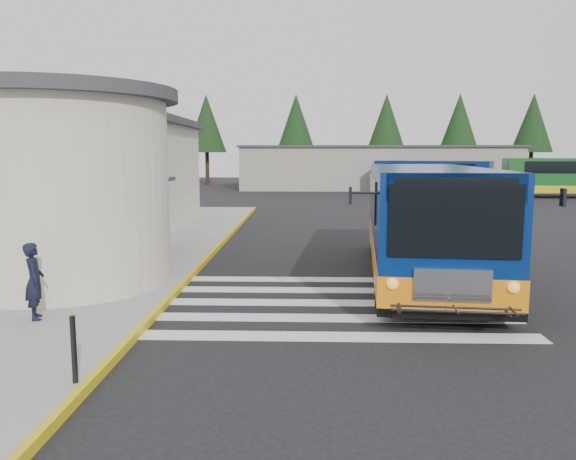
{
  "coord_description": "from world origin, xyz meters",
  "views": [
    {
      "loc": [
        -0.95,
        -13.28,
        3.37
      ],
      "look_at": [
        -1.34,
        -0.5,
        1.64
      ],
      "focal_mm": 35.0,
      "sensor_mm": 36.0,
      "label": 1
    }
  ],
  "objects_px": {
    "pedestrian_a": "(34,281)",
    "far_bus_b": "(574,176)",
    "far_bus_a": "(432,176)",
    "bollard": "(74,349)",
    "transit_bus": "(424,225)"
  },
  "relations": [
    {
      "from": "pedestrian_a",
      "to": "far_bus_b",
      "type": "relative_size",
      "value": 0.14
    },
    {
      "from": "pedestrian_a",
      "to": "far_bus_a",
      "type": "relative_size",
      "value": 0.16
    },
    {
      "from": "pedestrian_a",
      "to": "far_bus_b",
      "type": "height_order",
      "value": "far_bus_b"
    },
    {
      "from": "far_bus_b",
      "to": "bollard",
      "type": "bearing_deg",
      "value": 155.1
    },
    {
      "from": "far_bus_a",
      "to": "far_bus_b",
      "type": "height_order",
      "value": "far_bus_b"
    },
    {
      "from": "bollard",
      "to": "pedestrian_a",
      "type": "bearing_deg",
      "value": 123.64
    },
    {
      "from": "pedestrian_a",
      "to": "far_bus_a",
      "type": "xyz_separation_m",
      "value": [
        16.03,
        37.29,
        0.68
      ]
    },
    {
      "from": "bollard",
      "to": "far_bus_a",
      "type": "xyz_separation_m",
      "value": [
        13.99,
        40.35,
        0.95
      ]
    },
    {
      "from": "pedestrian_a",
      "to": "bollard",
      "type": "relative_size",
      "value": 1.55
    },
    {
      "from": "transit_bus",
      "to": "far_bus_b",
      "type": "xyz_separation_m",
      "value": [
        17.75,
        29.44,
        0.28
      ]
    },
    {
      "from": "bollard",
      "to": "far_bus_b",
      "type": "xyz_separation_m",
      "value": [
        24.26,
        37.2,
        1.09
      ]
    },
    {
      "from": "transit_bus",
      "to": "far_bus_a",
      "type": "height_order",
      "value": "transit_bus"
    },
    {
      "from": "bollard",
      "to": "far_bus_b",
      "type": "height_order",
      "value": "far_bus_b"
    },
    {
      "from": "transit_bus",
      "to": "far_bus_b",
      "type": "distance_m",
      "value": 34.38
    },
    {
      "from": "transit_bus",
      "to": "far_bus_b",
      "type": "height_order",
      "value": "far_bus_b"
    }
  ]
}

